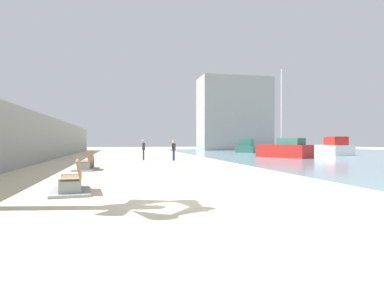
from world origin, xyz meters
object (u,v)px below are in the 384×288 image
Objects in this scene: boat_far_right at (285,149)px; person_standing at (174,149)px; bench_near at (72,185)px; boat_far_left at (333,148)px; boat_nearest at (248,147)px; person_walking at (143,148)px; bench_far at (87,166)px.

person_standing is at bearing -169.03° from boat_far_right.
bench_near is 32.55m from boat_far_left.
boat_nearest is at bearing 82.13° from boat_far_right.
person_walking is 0.20× the size of boat_far_right.
boat_far_left is at bearing 29.54° from bench_far.
boat_far_right is at bearing 10.97° from person_standing.
bench_far is at bearing -128.11° from person_standing.
boat_far_right is at bearing -151.58° from boat_far_left.
boat_far_left is (24.43, 13.84, 0.54)m from bench_far.
bench_near is at bearing -87.67° from bench_far.
bench_far is 28.09m from boat_far_left.
boat_far_right is at bearing 5.28° from person_walking.
boat_far_right is at bearing 30.07° from bench_far.
boat_far_right reaches higher than person_walking.
boat_far_right is (16.14, 17.56, 0.54)m from bench_near.
bench_near is 0.44× the size of boat_far_left.
boat_far_left reaches higher than bench_near.
person_walking reaches higher than bench_near.
bench_near is at bearing -132.59° from boat_far_right.
person_standing is at bearing 51.89° from bench_far.
person_standing is at bearing -161.07° from boat_far_left.
person_walking is (3.24, 16.37, 0.72)m from bench_near.
boat_far_left is (24.11, 21.87, 0.54)m from bench_near.
person_walking is 12.95m from boat_far_right.
boat_far_right is (-1.93, -13.94, 0.08)m from boat_nearest.
bench_far is at bearing -150.46° from boat_far_left.
boat_far_left reaches higher than boat_nearest.
boat_far_right is (12.90, 1.19, -0.18)m from person_walking.
boat_far_right is at bearing -97.87° from boat_nearest.
boat_nearest is 11.37m from boat_far_left.
boat_nearest is (18.07, 31.50, 0.46)m from bench_near.
bench_far is 0.44× the size of boat_far_left.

